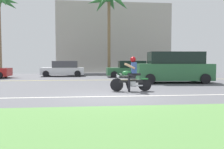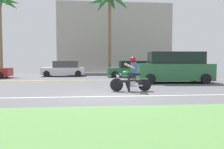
{
  "view_description": "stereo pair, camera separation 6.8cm",
  "coord_description": "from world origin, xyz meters",
  "px_view_note": "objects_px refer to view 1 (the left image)",
  "views": [
    {
      "loc": [
        -0.96,
        -9.15,
        1.44
      ],
      "look_at": [
        0.29,
        2.87,
        0.73
      ],
      "focal_mm": 37.05,
      "sensor_mm": 36.0,
      "label": 1
    },
    {
      "loc": [
        -0.89,
        -9.15,
        1.44
      ],
      "look_at": [
        0.29,
        2.87,
        0.73
      ],
      "focal_mm": 37.05,
      "sensor_mm": 36.0,
      "label": 2
    }
  ],
  "objects_px": {
    "parked_car_2": "(130,69)",
    "palm_tree_0": "(109,3)",
    "motorcyclist": "(131,77)",
    "parked_car_1": "(64,69)",
    "suv_nearby": "(174,68)"
  },
  "relations": [
    {
      "from": "motorcyclist",
      "to": "parked_car_1",
      "type": "bearing_deg",
      "value": 110.74
    },
    {
      "from": "motorcyclist",
      "to": "parked_car_1",
      "type": "relative_size",
      "value": 0.5
    },
    {
      "from": "parked_car_1",
      "to": "palm_tree_0",
      "type": "bearing_deg",
      "value": 18.23
    },
    {
      "from": "parked_car_2",
      "to": "palm_tree_0",
      "type": "height_order",
      "value": "palm_tree_0"
    },
    {
      "from": "suv_nearby",
      "to": "parked_car_2",
      "type": "height_order",
      "value": "suv_nearby"
    },
    {
      "from": "motorcyclist",
      "to": "parked_car_2",
      "type": "relative_size",
      "value": 0.49
    },
    {
      "from": "parked_car_2",
      "to": "palm_tree_0",
      "type": "distance_m",
      "value": 7.45
    },
    {
      "from": "suv_nearby",
      "to": "parked_car_2",
      "type": "xyz_separation_m",
      "value": [
        -1.92,
        5.77,
        -0.3
      ]
    },
    {
      "from": "parked_car_2",
      "to": "palm_tree_0",
      "type": "xyz_separation_m",
      "value": [
        -1.63,
        3.08,
        6.58
      ]
    },
    {
      "from": "palm_tree_0",
      "to": "motorcyclist",
      "type": "bearing_deg",
      "value": -90.47
    },
    {
      "from": "motorcyclist",
      "to": "suv_nearby",
      "type": "bearing_deg",
      "value": 47.97
    },
    {
      "from": "parked_car_1",
      "to": "motorcyclist",
      "type": "bearing_deg",
      "value": -69.26
    },
    {
      "from": "motorcyclist",
      "to": "palm_tree_0",
      "type": "distance_m",
      "value": 14.48
    },
    {
      "from": "motorcyclist",
      "to": "parked_car_2",
      "type": "distance_m",
      "value": 9.98
    },
    {
      "from": "suv_nearby",
      "to": "palm_tree_0",
      "type": "relative_size",
      "value": 0.59
    }
  ]
}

